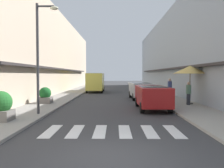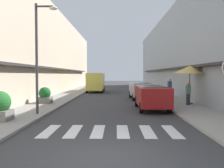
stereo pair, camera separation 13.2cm
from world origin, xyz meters
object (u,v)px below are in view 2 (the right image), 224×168
(cafe_umbrella, at_px, (190,70))
(planter_midblock, at_px, (45,96))
(parked_car_near, at_px, (152,95))
(parked_car_mid, at_px, (141,89))
(delivery_van, at_px, (96,81))
(pedestrian_walking_near, at_px, (188,93))
(pedestrian_walking_far, at_px, (170,89))
(street_lamp, at_px, (40,47))

(cafe_umbrella, xyz_separation_m, planter_midblock, (-10.41, 0.35, -1.87))
(parked_car_near, xyz_separation_m, parked_car_mid, (-0.00, 6.44, -0.00))
(delivery_van, height_order, pedestrian_walking_near, delivery_van)
(cafe_umbrella, distance_m, pedestrian_walking_far, 2.94)
(street_lamp, distance_m, pedestrian_walking_far, 11.09)
(cafe_umbrella, distance_m, pedestrian_walking_near, 1.73)
(planter_midblock, bearing_deg, pedestrian_walking_far, 12.08)
(delivery_van, bearing_deg, pedestrian_walking_near, -61.62)
(street_lamp, relative_size, pedestrian_walking_near, 3.68)
(planter_midblock, xyz_separation_m, pedestrian_walking_far, (9.53, 2.04, 0.40))
(parked_car_near, relative_size, street_lamp, 0.77)
(street_lamp, distance_m, cafe_umbrella, 10.30)
(parked_car_near, relative_size, cafe_umbrella, 1.66)
(parked_car_near, distance_m, delivery_van, 15.94)
(delivery_van, distance_m, pedestrian_walking_near, 15.66)
(planter_midblock, bearing_deg, cafe_umbrella, -1.93)
(parked_car_near, relative_size, parked_car_mid, 1.05)
(parked_car_near, bearing_deg, street_lamp, -159.11)
(street_lamp, relative_size, cafe_umbrella, 2.15)
(parked_car_near, xyz_separation_m, planter_midblock, (-7.42, 2.41, -0.26))
(delivery_van, bearing_deg, pedestrian_walking_far, -57.53)
(parked_car_near, bearing_deg, parked_car_mid, 90.00)
(parked_car_mid, xyz_separation_m, pedestrian_walking_near, (2.70, -5.00, 0.02))
(parked_car_mid, distance_m, planter_midblock, 8.45)
(delivery_van, relative_size, planter_midblock, 4.66)
(parked_car_mid, bearing_deg, pedestrian_walking_near, -61.62)
(pedestrian_walking_near, bearing_deg, planter_midblock, 113.25)
(parked_car_near, bearing_deg, pedestrian_walking_far, 64.67)
(street_lamp, xyz_separation_m, pedestrian_walking_far, (8.34, 6.83, -2.57))
(parked_car_mid, height_order, cafe_umbrella, cafe_umbrella)
(parked_car_near, height_order, pedestrian_walking_near, pedestrian_walking_near)
(pedestrian_walking_far, bearing_deg, pedestrian_walking_near, -149.29)
(delivery_van, relative_size, pedestrian_walking_near, 3.44)
(street_lamp, height_order, pedestrian_walking_far, street_lamp)
(street_lamp, distance_m, planter_midblock, 5.76)
(delivery_van, height_order, cafe_umbrella, cafe_umbrella)
(planter_midblock, bearing_deg, parked_car_near, -18.01)
(cafe_umbrella, relative_size, planter_midblock, 2.33)
(parked_car_mid, height_order, pedestrian_walking_near, pedestrian_walking_near)
(pedestrian_walking_near, xyz_separation_m, pedestrian_walking_far, (-0.60, 3.02, 0.11))
(delivery_van, bearing_deg, street_lamp, -94.87)
(pedestrian_walking_near, bearing_deg, cafe_umbrella, 4.30)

